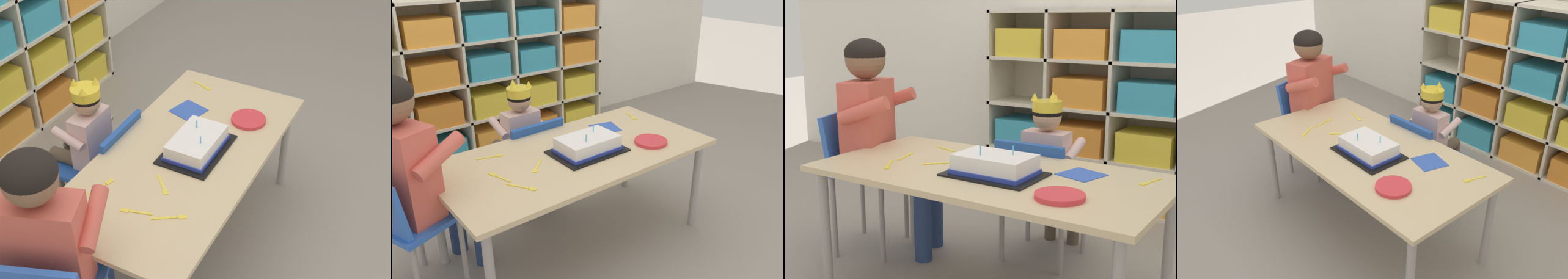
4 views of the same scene
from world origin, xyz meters
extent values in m
plane|color=gray|center=(0.00, 0.00, 0.00)|extent=(16.00, 16.00, 0.00)
cube|color=beige|center=(0.20, 1.62, 0.59)|extent=(2.07, 0.01, 1.19)
cube|color=beige|center=(-0.41, 1.45, 0.59)|extent=(0.02, 0.35, 1.19)
cube|color=beige|center=(0.00, 1.45, 0.59)|extent=(0.02, 0.35, 1.19)
cube|color=beige|center=(0.41, 1.45, 0.59)|extent=(0.02, 0.35, 1.19)
cube|color=beige|center=(0.82, 1.45, 0.59)|extent=(0.02, 0.35, 1.19)
cube|color=beige|center=(1.23, 1.45, 0.59)|extent=(0.02, 0.35, 1.19)
cube|color=beige|center=(0.20, 1.45, 0.01)|extent=(2.07, 0.35, 0.02)
cube|color=beige|center=(0.20, 1.45, 0.30)|extent=(2.07, 0.35, 0.02)
cube|color=beige|center=(0.20, 1.45, 0.59)|extent=(2.07, 0.35, 0.02)
cube|color=beige|center=(0.20, 1.45, 0.88)|extent=(2.07, 0.35, 0.02)
cube|color=teal|center=(-0.21, 1.43, 0.11)|extent=(0.32, 0.28, 0.18)
cube|color=orange|center=(0.20, 1.43, 0.11)|extent=(0.32, 0.28, 0.18)
cube|color=orange|center=(0.61, 1.43, 0.11)|extent=(0.32, 0.28, 0.18)
cube|color=yellow|center=(1.02, 1.43, 0.11)|extent=(0.32, 0.28, 0.18)
cube|color=orange|center=(-0.21, 1.43, 0.40)|extent=(0.32, 0.28, 0.18)
cube|color=yellow|center=(0.20, 1.43, 0.40)|extent=(0.32, 0.28, 0.18)
cube|color=yellow|center=(0.61, 1.43, 0.40)|extent=(0.32, 0.28, 0.18)
cube|color=yellow|center=(1.02, 1.43, 0.40)|extent=(0.32, 0.28, 0.18)
cube|color=orange|center=(-0.21, 1.43, 0.69)|extent=(0.32, 0.28, 0.18)
cube|color=teal|center=(0.20, 1.43, 0.69)|extent=(0.32, 0.28, 0.18)
cube|color=teal|center=(0.61, 1.43, 0.69)|extent=(0.32, 0.28, 0.18)
cube|color=orange|center=(1.02, 1.43, 0.69)|extent=(0.32, 0.28, 0.18)
cube|color=orange|center=(-0.21, 1.43, 0.98)|extent=(0.32, 0.28, 0.18)
cube|color=teal|center=(0.20, 1.43, 0.98)|extent=(0.32, 0.28, 0.18)
cube|color=teal|center=(0.61, 1.43, 0.98)|extent=(0.32, 0.28, 0.18)
cube|color=orange|center=(1.02, 1.43, 0.98)|extent=(0.32, 0.28, 0.18)
cube|color=#D1B789|center=(0.00, 0.00, 0.54)|extent=(1.38, 0.69, 0.02)
cylinder|color=#9E9993|center=(0.63, -0.29, 0.26)|extent=(0.04, 0.04, 0.52)
cylinder|color=#9E9993|center=(-0.63, 0.29, 0.26)|extent=(0.04, 0.04, 0.52)
cylinder|color=#9E9993|center=(0.63, 0.29, 0.26)|extent=(0.04, 0.04, 0.52)
cube|color=#1E4CA8|center=(-0.01, 0.51, 0.32)|extent=(0.37, 0.34, 0.03)
cube|color=#1E4CA8|center=(-0.01, 0.35, 0.46)|extent=(0.34, 0.07, 0.27)
cylinder|color=gray|center=(0.14, 0.65, 0.15)|extent=(0.02, 0.02, 0.30)
cylinder|color=gray|center=(-0.17, 0.64, 0.15)|extent=(0.02, 0.02, 0.30)
cylinder|color=gray|center=(0.14, 0.37, 0.15)|extent=(0.02, 0.02, 0.30)
cylinder|color=gray|center=(-0.16, 0.37, 0.15)|extent=(0.02, 0.02, 0.30)
cube|color=beige|center=(-0.01, 0.52, 0.47)|extent=(0.21, 0.12, 0.29)
sphere|color=tan|center=(-0.01, 0.52, 0.69)|extent=(0.13, 0.13, 0.13)
ellipsoid|color=black|center=(-0.01, 0.52, 0.71)|extent=(0.14, 0.14, 0.10)
cylinder|color=yellow|center=(-0.01, 0.52, 0.74)|extent=(0.14, 0.14, 0.05)
cone|color=yellow|center=(-0.01, 0.58, 0.78)|extent=(0.04, 0.04, 0.04)
cone|color=yellow|center=(0.04, 0.49, 0.78)|extent=(0.04, 0.04, 0.04)
cone|color=yellow|center=(-0.06, 0.49, 0.78)|extent=(0.04, 0.04, 0.04)
cylinder|color=brown|center=(0.05, 0.62, 0.35)|extent=(0.07, 0.21, 0.07)
cylinder|color=brown|center=(-0.08, 0.62, 0.35)|extent=(0.07, 0.21, 0.07)
cylinder|color=brown|center=(0.05, 0.73, 0.16)|extent=(0.06, 0.06, 0.32)
cylinder|color=brown|center=(-0.08, 0.72, 0.16)|extent=(0.06, 0.06, 0.32)
cylinder|color=beige|center=(0.11, 0.56, 0.54)|extent=(0.05, 0.17, 0.10)
cylinder|color=beige|center=(-0.14, 0.56, 0.54)|extent=(0.05, 0.17, 0.10)
cube|color=blue|center=(-0.78, 0.14, 0.42)|extent=(0.41, 0.46, 0.03)
cylinder|color=gray|center=(-0.61, 0.03, 0.20)|extent=(0.02, 0.02, 0.40)
cylinder|color=gray|center=(-0.72, 0.33, 0.20)|extent=(0.02, 0.02, 0.40)
cube|color=#D15647|center=(-0.78, 0.14, 0.63)|extent=(0.25, 0.34, 0.42)
cylinder|color=navy|center=(-0.61, 0.11, 0.45)|extent=(0.32, 0.20, 0.10)
cylinder|color=navy|center=(-0.67, 0.28, 0.45)|extent=(0.32, 0.20, 0.10)
cylinder|color=navy|center=(-0.47, 0.16, 0.21)|extent=(0.08, 0.08, 0.42)
cylinder|color=navy|center=(-0.53, 0.33, 0.21)|extent=(0.08, 0.08, 0.42)
cylinder|color=#D15647|center=(-0.67, 0.00, 0.73)|extent=(0.25, 0.14, 0.14)
cube|color=black|center=(0.05, -0.04, 0.55)|extent=(0.36, 0.25, 0.01)
cube|color=white|center=(0.05, -0.04, 0.59)|extent=(0.29, 0.19, 0.07)
cube|color=#283DB2|center=(0.05, -0.04, 0.57)|extent=(0.30, 0.20, 0.02)
cylinder|color=#4CB2E5|center=(0.11, -0.01, 0.65)|extent=(0.01, 0.01, 0.04)
cylinder|color=#4CB2E5|center=(0.01, -0.08, 0.65)|extent=(0.01, 0.01, 0.04)
cylinder|color=#DB333D|center=(0.38, -0.16, 0.56)|extent=(0.17, 0.17, 0.02)
cube|color=#3356B7|center=(0.32, 0.15, 0.55)|extent=(0.18, 0.18, 0.00)
cube|color=yellow|center=(-0.40, -0.13, 0.55)|extent=(0.06, 0.10, 0.00)
cube|color=yellow|center=(-0.36, -0.19, 0.55)|extent=(0.04, 0.04, 0.00)
cube|color=yellow|center=(-0.42, -0.03, 0.55)|extent=(0.03, 0.10, 0.00)
cube|color=yellow|center=(-0.44, 0.04, 0.55)|extent=(0.03, 0.04, 0.00)
cube|color=yellow|center=(-0.22, -0.01, 0.55)|extent=(0.08, 0.08, 0.00)
cube|color=yellow|center=(-0.27, -0.05, 0.55)|extent=(0.04, 0.04, 0.00)
cube|color=yellow|center=(-0.38, 0.21, 0.55)|extent=(0.09, 0.03, 0.00)
cube|color=yellow|center=(-0.32, 0.19, 0.55)|extent=(0.04, 0.03, 0.00)
cube|color=yellow|center=(0.58, 0.21, 0.55)|extent=(0.04, 0.09, 0.00)
cube|color=yellow|center=(0.56, 0.15, 0.55)|extent=(0.03, 0.04, 0.00)
camera|label=1|loc=(-1.74, -0.96, 2.11)|focal=50.91mm
camera|label=2|loc=(-1.15, -1.55, 1.46)|focal=39.12mm
camera|label=3|loc=(1.12, -1.77, 1.13)|focal=51.16mm
camera|label=4|loc=(1.48, -1.22, 1.61)|focal=36.54mm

